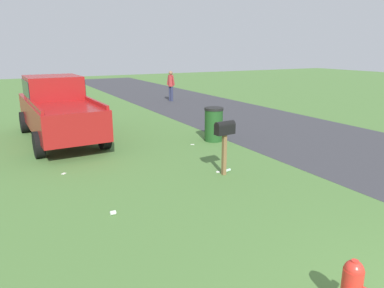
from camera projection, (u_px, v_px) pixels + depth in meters
road_asphalt at (359, 150)px, 10.85m from camera, size 60.00×5.71×0.01m
fire_hydrant at (352, 288)px, 4.13m from camera, size 0.41×0.44×0.68m
mailbox at (225, 132)px, 8.51m from camera, size 0.25×0.52×1.34m
pickup_truck at (57, 107)px, 11.99m from camera, size 5.58×2.27×2.09m
trash_bin at (214, 124)px, 11.85m from camera, size 0.62×0.62×1.12m
pedestrian at (171, 84)px, 20.68m from camera, size 0.46×0.32×1.74m
litter_bottle_far_scatter at (227, 171)px, 8.96m from camera, size 0.12×0.23×0.07m
litter_wrapper_midfield_b at (64, 173)px, 8.84m from camera, size 0.14×0.14×0.01m
litter_cup_midfield_a at (113, 213)px, 6.65m from camera, size 0.08×0.10×0.08m
litter_wrapper_near_hydrant at (193, 144)px, 11.51m from camera, size 0.14×0.15×0.01m
litter_wrapper_by_mailbox at (218, 172)px, 8.97m from camera, size 0.15×0.13×0.01m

